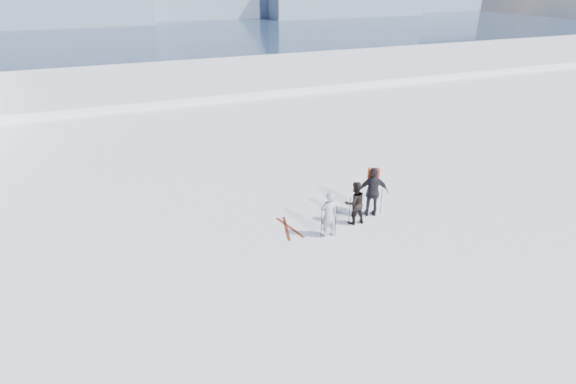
# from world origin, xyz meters

# --- Properties ---
(lake_basin) EXTENTS (820.00, 820.00, 71.62)m
(lake_basin) POSITION_xyz_m (0.00, 30.00, -6.50)
(lake_basin) COLOR white
(lake_basin) RESTS_ON ground
(skier_grey) EXTENTS (0.63, 0.42, 1.72)m
(skier_grey) POSITION_xyz_m (-0.96, 2.44, 0.86)
(skier_grey) COLOR #9CA3AB
(skier_grey) RESTS_ON ground
(skier_dark) EXTENTS (0.83, 0.66, 1.67)m
(skier_dark) POSITION_xyz_m (0.35, 2.93, 0.83)
(skier_dark) COLOR black
(skier_dark) RESTS_ON ground
(skier_pack) EXTENTS (1.25, 0.91, 1.97)m
(skier_pack) POSITION_xyz_m (1.29, 3.20, 0.98)
(skier_pack) COLOR black
(skier_pack) RESTS_ON ground
(backpack) EXTENTS (0.48, 0.39, 0.64)m
(backpack) POSITION_xyz_m (1.39, 3.43, 2.29)
(backpack) COLOR red
(backpack) RESTS_ON skier_pack
(ski_poles) EXTENTS (2.89, 0.77, 1.31)m
(ski_poles) POSITION_xyz_m (0.26, 2.78, 0.62)
(ski_poles) COLOR black
(ski_poles) RESTS_ON ground
(skis_loose) EXTENTS (0.64, 1.67, 0.03)m
(skis_loose) POSITION_xyz_m (-2.06, 3.47, 0.01)
(skis_loose) COLOR black
(skis_loose) RESTS_ON ground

